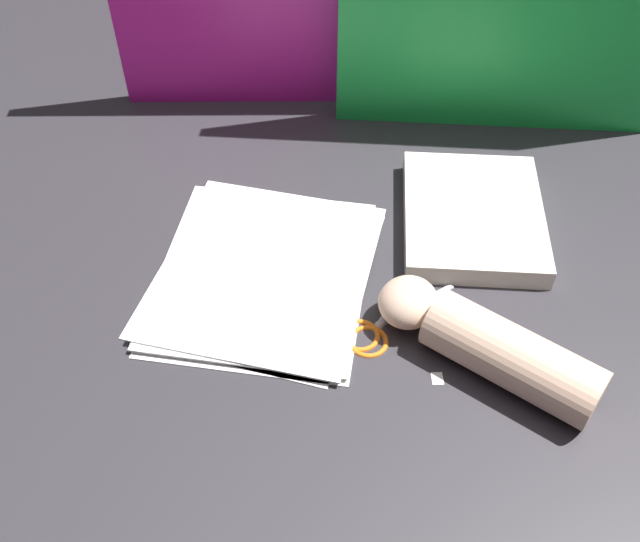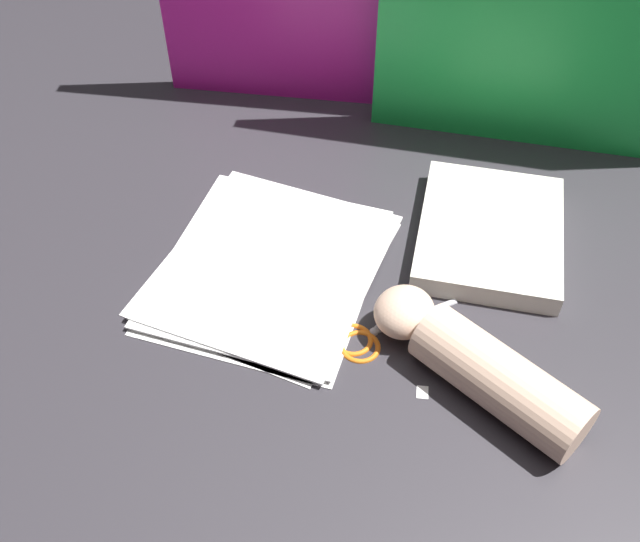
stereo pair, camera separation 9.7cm
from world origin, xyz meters
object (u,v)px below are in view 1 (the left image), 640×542
object	(u,v)px
paper_stack	(263,273)
book_closed	(473,216)
scissors	(379,323)
hand_forearm	(489,345)

from	to	relation	value
paper_stack	book_closed	world-z (taller)	book_closed
paper_stack	book_closed	bearing A→B (deg)	30.03
paper_stack	book_closed	distance (m)	0.32
paper_stack	scissors	xyz separation A→B (m)	(0.17, -0.06, -0.00)
book_closed	scissors	bearing A→B (deg)	-116.37
book_closed	scissors	size ratio (longest dim) A/B	1.49
book_closed	hand_forearm	xyz separation A→B (m)	(0.03, -0.25, 0.02)
hand_forearm	paper_stack	bearing A→B (deg)	163.93
scissors	book_closed	bearing A→B (deg)	63.63
scissors	hand_forearm	size ratio (longest dim) A/B	0.61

